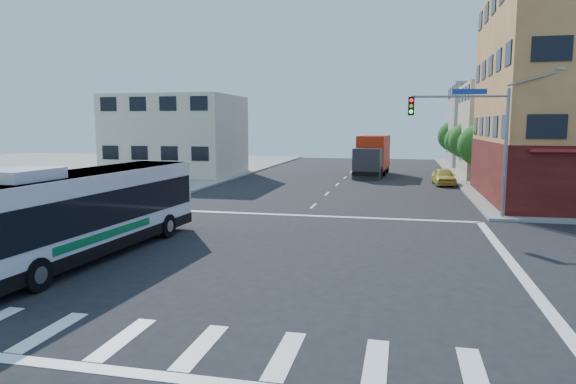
# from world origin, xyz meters

# --- Properties ---
(ground) EXTENTS (120.00, 120.00, 0.00)m
(ground) POSITION_xyz_m (0.00, 0.00, 0.00)
(ground) COLOR black
(ground) RESTS_ON ground
(sidewalk_nw) EXTENTS (50.00, 50.00, 0.15)m
(sidewalk_nw) POSITION_xyz_m (-35.00, 35.00, 0.07)
(sidewalk_nw) COLOR gray
(sidewalk_nw) RESTS_ON ground
(building_east_near) EXTENTS (12.06, 10.06, 9.00)m
(building_east_near) POSITION_xyz_m (16.98, 33.98, 4.51)
(building_east_near) COLOR tan
(building_east_near) RESTS_ON ground
(building_east_far) EXTENTS (12.06, 10.06, 10.00)m
(building_east_far) POSITION_xyz_m (16.98, 47.98, 5.01)
(building_east_far) COLOR #979792
(building_east_far) RESTS_ON ground
(building_west) EXTENTS (12.06, 10.06, 8.00)m
(building_west) POSITION_xyz_m (-17.02, 29.98, 4.01)
(building_west) COLOR beige
(building_west) RESTS_ON ground
(signal_mast_ne) EXTENTS (7.91, 1.13, 8.07)m
(signal_mast_ne) POSITION_xyz_m (9.08, 10.62, 4.98)
(signal_mast_ne) COLOR gray
(signal_mast_ne) RESTS_ON ground
(street_tree_a) EXTENTS (3.60, 3.60, 5.53)m
(street_tree_a) POSITION_xyz_m (11.90, 27.92, 3.59)
(street_tree_a) COLOR #362313
(street_tree_a) RESTS_ON ground
(street_tree_b) EXTENTS (3.80, 3.80, 5.79)m
(street_tree_b) POSITION_xyz_m (11.90, 35.92, 3.75)
(street_tree_b) COLOR #362313
(street_tree_b) RESTS_ON ground
(street_tree_c) EXTENTS (3.40, 3.40, 5.29)m
(street_tree_c) POSITION_xyz_m (11.90, 43.92, 3.46)
(street_tree_c) COLOR #362313
(street_tree_c) RESTS_ON ground
(street_tree_d) EXTENTS (4.00, 4.00, 6.03)m
(street_tree_d) POSITION_xyz_m (11.90, 51.92, 3.88)
(street_tree_d) COLOR #362313
(street_tree_d) RESTS_ON ground
(transit_bus) EXTENTS (3.41, 12.60, 3.69)m
(transit_bus) POSITION_xyz_m (-6.40, -1.37, 1.81)
(transit_bus) COLOR black
(transit_bus) RESTS_ON ground
(box_truck) EXTENTS (3.23, 9.06, 4.00)m
(box_truck) POSITION_xyz_m (2.43, 33.40, 1.94)
(box_truck) COLOR #28282D
(box_truck) RESTS_ON ground
(parked_car) EXTENTS (1.99, 4.33, 1.44)m
(parked_car) POSITION_xyz_m (8.88, 26.72, 0.72)
(parked_car) COLOR #E4CB49
(parked_car) RESTS_ON ground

